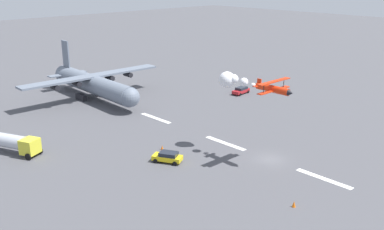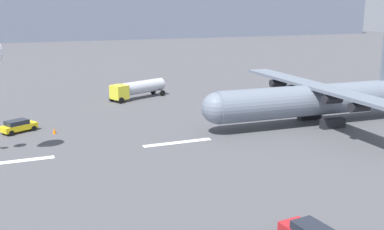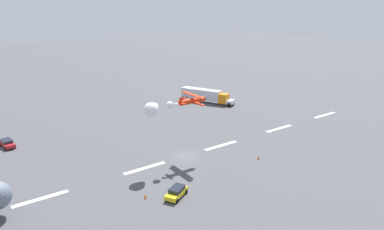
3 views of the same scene
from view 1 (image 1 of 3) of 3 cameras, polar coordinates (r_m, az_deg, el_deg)
ground_plane at (r=64.29m, az=10.17°, el=-5.73°), size 440.00×440.00×0.00m
runway_stripe_2 at (r=60.19m, az=16.87°, el=-7.98°), size 8.00×0.90×0.01m
runway_stripe_3 at (r=69.24m, az=4.38°, el=-3.70°), size 8.00×0.90×0.01m
runway_stripe_4 at (r=81.03m, az=-4.77°, el=-0.41°), size 8.00×0.90×0.01m
cargo_transport_plane at (r=93.75m, az=-12.48°, el=3.92°), size 29.32×31.44×11.16m
stunt_biplane_red at (r=62.93m, az=6.34°, el=4.32°), size 12.73×6.27×2.53m
fuel_tanker_truck at (r=70.38m, az=-22.75°, el=-3.23°), size 10.16×6.46×2.90m
followme_car_yellow at (r=97.48m, az=6.44°, el=3.24°), size 2.41×4.72×1.52m
airport_staff_sedan at (r=62.21m, az=-3.21°, el=-5.47°), size 4.54×3.57×1.52m
traffic_cone_near at (r=52.44m, az=13.20°, el=-11.28°), size 0.44×0.44×0.75m
traffic_cone_far at (r=66.54m, az=-3.94°, el=-4.27°), size 0.44×0.44×0.75m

